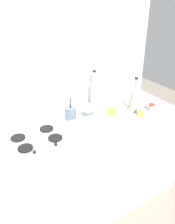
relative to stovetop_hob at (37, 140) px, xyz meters
name	(u,v)px	position (x,y,z in m)	size (l,w,h in m)	color
ground_plane	(88,200)	(0.46, -0.01, -0.91)	(6.00, 6.00, 0.00)	gray
counter_block	(88,165)	(0.46, -0.01, -0.46)	(1.80, 0.70, 0.90)	beige
backsplash_panel	(65,75)	(0.46, 0.37, 0.31)	(1.90, 0.06, 2.45)	white
stovetop_hob	(37,140)	(0.00, 0.00, 0.00)	(0.47, 0.34, 0.04)	#B2B2B7
plate_stack	(137,99)	(1.10, 0.08, 0.02)	(0.25, 0.26, 0.07)	silver
wine_bottle_leftmost	(94,93)	(0.70, 0.26, 0.12)	(0.07, 0.07, 0.36)	gray
wine_bottle_mid_left	(134,98)	(0.94, -0.04, 0.12)	(0.07, 0.07, 0.34)	gray
mixing_bowl	(88,111)	(0.54, 0.12, 0.03)	(0.18, 0.18, 0.08)	silver
butter_dish	(78,125)	(0.36, -0.02, 0.02)	(0.14, 0.10, 0.06)	silver
utensil_crock	(71,113)	(0.38, 0.14, 0.05)	(0.09, 0.09, 0.27)	slate
condiment_jar_front	(112,110)	(0.72, 0.00, 0.04)	(0.08, 0.08, 0.11)	gold
condiment_jar_rear	(141,112)	(0.92, -0.15, 0.03)	(0.06, 0.06, 0.09)	gold
condiment_jar_spare	(151,108)	(1.08, -0.13, 0.02)	(0.05, 0.05, 0.08)	#9E998C
cutting_board	(108,128)	(0.55, -0.16, 0.00)	(0.28, 0.18, 0.02)	silver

